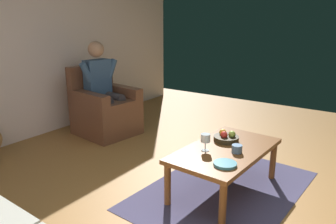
% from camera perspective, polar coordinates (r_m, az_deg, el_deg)
% --- Properties ---
extents(ground_plane, '(7.09, 7.09, 0.00)m').
position_cam_1_polar(ground_plane, '(3.24, 11.87, -13.89)').
color(ground_plane, olive).
extents(wall_back, '(5.94, 0.06, 2.58)m').
position_cam_1_polar(wall_back, '(4.80, -22.60, 11.20)').
color(wall_back, silver).
rests_on(wall_back, ground).
extents(rug, '(1.91, 1.35, 0.01)m').
position_cam_1_polar(rug, '(3.30, 9.50, -13.05)').
color(rug, '#413D5C').
rests_on(rug, ground).
extents(armchair, '(0.80, 0.85, 0.95)m').
position_cam_1_polar(armchair, '(4.74, -10.89, 0.30)').
color(armchair, brown).
rests_on(armchair, ground).
extents(person_seated, '(0.63, 0.57, 1.28)m').
position_cam_1_polar(person_seated, '(4.66, -11.20, 4.59)').
color(person_seated, '#344F6F').
rests_on(person_seated, ground).
extents(coffee_table, '(1.18, 0.71, 0.43)m').
position_cam_1_polar(coffee_table, '(3.14, 9.82, -7.13)').
color(coffee_table, brown).
rests_on(coffee_table, ground).
extents(wine_glass_near, '(0.09, 0.09, 0.16)m').
position_cam_1_polar(wine_glass_near, '(3.00, 6.47, -4.64)').
color(wine_glass_near, silver).
rests_on(wine_glass_near, coffee_table).
extents(fruit_bowl, '(0.24, 0.24, 0.11)m').
position_cam_1_polar(fruit_bowl, '(3.29, 9.99, -4.33)').
color(fruit_bowl, '#2F2718').
rests_on(fruit_bowl, coffee_table).
extents(decorative_dish, '(0.19, 0.19, 0.02)m').
position_cam_1_polar(decorative_dish, '(2.78, 9.77, -8.81)').
color(decorative_dish, teal).
rests_on(decorative_dish, coffee_table).
extents(candle_jar, '(0.09, 0.09, 0.07)m').
position_cam_1_polar(candle_jar, '(3.04, 11.79, -6.22)').
color(candle_jar, slate).
rests_on(candle_jar, coffee_table).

